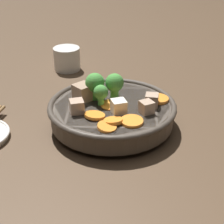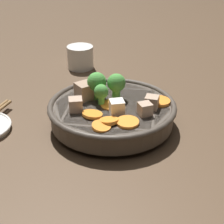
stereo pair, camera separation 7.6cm
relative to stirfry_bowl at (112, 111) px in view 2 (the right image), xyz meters
The scene contains 3 objects.
ground_plane 0.04m from the stirfry_bowl, 102.02° to the right, with size 3.00×3.00×0.00m, color #4C3826.
stirfry_bowl is the anchor object (origin of this frame).
tea_cup 0.34m from the stirfry_bowl, 45.95° to the left, with size 0.07×0.07×0.06m.
Camera 2 is at (-0.58, -0.34, 0.40)m, focal length 60.00 mm.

